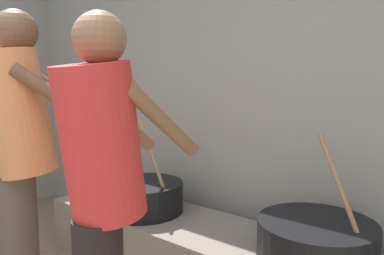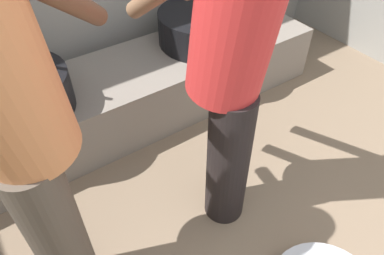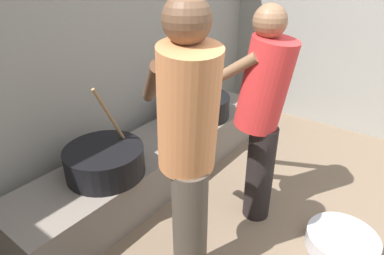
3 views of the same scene
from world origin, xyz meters
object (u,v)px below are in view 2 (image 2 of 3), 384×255
(cook_in_orange_shirt, at_px, (12,119))
(cook_in_red_shirt, at_px, (231,62))
(cooking_pot_main, at_px, (15,95))
(cooking_pot_secondary, at_px, (203,27))

(cook_in_orange_shirt, distance_m, cook_in_red_shirt, 0.76)
(cooking_pot_main, relative_size, cook_in_red_shirt, 0.43)
(cooking_pot_secondary, bearing_deg, cooking_pot_main, -177.52)
(cooking_pot_main, distance_m, cook_in_red_shirt, 1.17)
(cooking_pot_secondary, xyz_separation_m, cook_in_red_shirt, (-0.54, -0.91, 0.40))
(cooking_pot_main, xyz_separation_m, cook_in_red_shirt, (0.68, -0.85, 0.40))
(cook_in_orange_shirt, xyz_separation_m, cook_in_red_shirt, (0.76, -0.04, -0.07))
(cooking_pot_secondary, distance_m, cook_in_orange_shirt, 1.62)
(cook_in_red_shirt, bearing_deg, cooking_pot_main, 128.69)
(cooking_pot_main, height_order, cook_in_red_shirt, cook_in_red_shirt)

